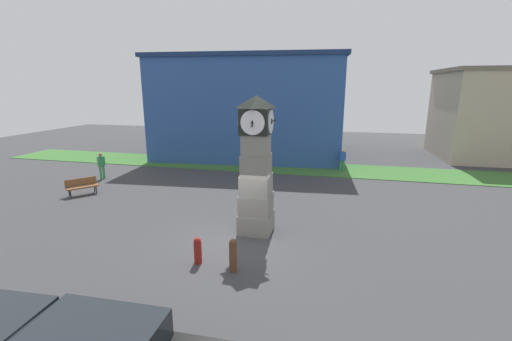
{
  "coord_description": "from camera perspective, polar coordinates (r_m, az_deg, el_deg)",
  "views": [
    {
      "loc": [
        3.56,
        -11.52,
        5.79
      ],
      "look_at": [
        0.21,
        2.47,
        2.24
      ],
      "focal_mm": 24.0,
      "sensor_mm": 36.0,
      "label": 1
    }
  ],
  "objects": [
    {
      "name": "bollard_near_tower",
      "position": [
        11.88,
        -9.69,
        -12.95
      ],
      "size": [
        0.26,
        0.26,
        0.93
      ],
      "color": "maroon",
      "rests_on": "ground_plane"
    },
    {
      "name": "grass_verge_far",
      "position": [
        25.49,
        0.55,
        0.78
      ],
      "size": [
        41.49,
        4.04,
        0.04
      ],
      "primitive_type": "cube",
      "color": "#386B2D",
      "rests_on": "ground_plane"
    },
    {
      "name": "warehouse_blue_far",
      "position": [
        30.21,
        -0.71,
        10.64
      ],
      "size": [
        15.94,
        12.3,
        8.16
      ],
      "color": "#2D5193",
      "rests_on": "ground_plane"
    },
    {
      "name": "bollard_mid_row",
      "position": [
        11.26,
        -3.85,
        -13.85
      ],
      "size": [
        0.25,
        0.25,
        1.11
      ],
      "color": "brown",
      "rests_on": "ground_plane"
    },
    {
      "name": "clock_tower",
      "position": [
        13.43,
        0.02,
        0.1
      ],
      "size": [
        1.47,
        1.45,
        5.47
      ],
      "color": "gray",
      "rests_on": "ground_plane"
    },
    {
      "name": "pedestrian_near_bench",
      "position": [
        24.54,
        14.21,
        1.93
      ],
      "size": [
        0.45,
        0.34,
        1.57
      ],
      "color": "#338C4C",
      "rests_on": "ground_plane"
    },
    {
      "name": "ground_plane",
      "position": [
        13.38,
        -3.41,
        -11.81
      ],
      "size": [
        69.15,
        69.15,
        0.0
      ],
      "primitive_type": "plane",
      "color": "#38383A"
    },
    {
      "name": "bench",
      "position": [
        20.98,
        -27.03,
        -2.22
      ],
      "size": [
        1.41,
        1.58,
        0.9
      ],
      "color": "brown",
      "rests_on": "ground_plane"
    },
    {
      "name": "pedestrian_crossing_lot",
      "position": [
        23.88,
        -24.37,
        0.98
      ],
      "size": [
        0.4,
        0.47,
        1.7
      ],
      "color": "#338C4C",
      "rests_on": "ground_plane"
    }
  ]
}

